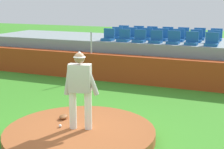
{
  "coord_description": "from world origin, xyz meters",
  "views": [
    {
      "loc": [
        3.5,
        -6.45,
        3.18
      ],
      "look_at": [
        0.0,
        1.94,
        1.14
      ],
      "focal_mm": 53.79,
      "sensor_mm": 36.0,
      "label": 1
    }
  ],
  "objects_px": {
    "stadium_chair_18": "(183,35)",
    "stadium_chair_19": "(199,36)",
    "stadium_chair_12": "(196,38)",
    "stadium_chair_10": "(162,37)",
    "stadium_chair_1": "(124,38)",
    "stadium_chair_14": "(123,33)",
    "stadium_chair_15": "(138,33)",
    "stadium_chair_8": "(131,35)",
    "stadium_chair_20": "(216,37)",
    "pitcher": "(80,85)",
    "stadium_chair_6": "(212,42)",
    "stadium_chair_7": "(117,35)",
    "stadium_chair_2": "(139,38)",
    "stadium_chair_9": "(146,36)",
    "stadium_chair_5": "(192,41)",
    "stadium_chair_17": "(167,35)",
    "baseball": "(60,126)",
    "stadium_chair_0": "(108,37)",
    "stadium_chair_11": "(178,37)",
    "stadium_chair_4": "(173,40)",
    "stadium_chair_3": "(156,39)",
    "stadium_chair_16": "(152,34)",
    "stadium_chair_13": "(213,39)",
    "fielding_glove": "(64,117)"
  },
  "relations": [
    {
      "from": "fielding_glove",
      "to": "stadium_chair_20",
      "type": "bearing_deg",
      "value": 147.42
    },
    {
      "from": "stadium_chair_6",
      "to": "stadium_chair_13",
      "type": "relative_size",
      "value": 1.0
    },
    {
      "from": "stadium_chair_8",
      "to": "stadium_chair_16",
      "type": "xyz_separation_m",
      "value": [
        0.7,
        0.85,
        0.0
      ]
    },
    {
      "from": "stadium_chair_0",
      "to": "stadium_chair_14",
      "type": "distance_m",
      "value": 1.82
    },
    {
      "from": "stadium_chair_6",
      "to": "stadium_chair_9",
      "type": "relative_size",
      "value": 1.0
    },
    {
      "from": "stadium_chair_7",
      "to": "stadium_chair_8",
      "type": "relative_size",
      "value": 1.0
    },
    {
      "from": "stadium_chair_14",
      "to": "stadium_chair_5",
      "type": "bearing_deg",
      "value": 152.45
    },
    {
      "from": "stadium_chair_10",
      "to": "stadium_chair_1",
      "type": "bearing_deg",
      "value": 33.35
    },
    {
      "from": "stadium_chair_2",
      "to": "stadium_chair_3",
      "type": "distance_m",
      "value": 0.69
    },
    {
      "from": "stadium_chair_7",
      "to": "pitcher",
      "type": "bearing_deg",
      "value": 105.66
    },
    {
      "from": "stadium_chair_2",
      "to": "stadium_chair_9",
      "type": "relative_size",
      "value": 1.0
    },
    {
      "from": "stadium_chair_2",
      "to": "stadium_chair_14",
      "type": "distance_m",
      "value": 2.31
    },
    {
      "from": "stadium_chair_4",
      "to": "stadium_chair_6",
      "type": "xyz_separation_m",
      "value": [
        1.44,
        -0.03,
        0.0
      ]
    },
    {
      "from": "stadium_chair_2",
      "to": "stadium_chair_19",
      "type": "height_order",
      "value": "same"
    },
    {
      "from": "baseball",
      "to": "stadium_chair_5",
      "type": "bearing_deg",
      "value": 74.23
    },
    {
      "from": "stadium_chair_6",
      "to": "stadium_chair_15",
      "type": "xyz_separation_m",
      "value": [
        -3.5,
        1.84,
        0.0
      ]
    },
    {
      "from": "stadium_chair_10",
      "to": "stadium_chair_11",
      "type": "distance_m",
      "value": 0.69
    },
    {
      "from": "stadium_chair_1",
      "to": "stadium_chair_15",
      "type": "height_order",
      "value": "same"
    },
    {
      "from": "baseball",
      "to": "stadium_chair_3",
      "type": "distance_m",
      "value": 6.79
    },
    {
      "from": "stadium_chair_3",
      "to": "stadium_chair_7",
      "type": "height_order",
      "value": "same"
    },
    {
      "from": "baseball",
      "to": "stadium_chair_5",
      "type": "relative_size",
      "value": 0.15
    },
    {
      "from": "stadium_chair_0",
      "to": "stadium_chair_18",
      "type": "xyz_separation_m",
      "value": [
        2.8,
        1.78,
        0.0
      ]
    },
    {
      "from": "stadium_chair_6",
      "to": "stadium_chair_11",
      "type": "distance_m",
      "value": 1.71
    },
    {
      "from": "stadium_chair_7",
      "to": "stadium_chair_17",
      "type": "distance_m",
      "value": 2.26
    },
    {
      "from": "pitcher",
      "to": "baseball",
      "type": "distance_m",
      "value": 1.13
    },
    {
      "from": "stadium_chair_15",
      "to": "stadium_chair_19",
      "type": "bearing_deg",
      "value": -179.85
    },
    {
      "from": "fielding_glove",
      "to": "stadium_chair_19",
      "type": "distance_m",
      "value": 8.3
    },
    {
      "from": "stadium_chair_5",
      "to": "stadium_chair_11",
      "type": "bearing_deg",
      "value": -52.21
    },
    {
      "from": "stadium_chair_3",
      "to": "stadium_chair_6",
      "type": "bearing_deg",
      "value": 179.05
    },
    {
      "from": "stadium_chair_14",
      "to": "stadium_chair_7",
      "type": "bearing_deg",
      "value": 93.14
    },
    {
      "from": "stadium_chair_14",
      "to": "stadium_chair_15",
      "type": "relative_size",
      "value": 1.0
    },
    {
      "from": "baseball",
      "to": "stadium_chair_19",
      "type": "distance_m",
      "value": 8.76
    },
    {
      "from": "stadium_chair_3",
      "to": "stadium_chair_6",
      "type": "xyz_separation_m",
      "value": [
        2.15,
        -0.04,
        0.0
      ]
    },
    {
      "from": "stadium_chair_9",
      "to": "stadium_chair_16",
      "type": "bearing_deg",
      "value": -88.64
    },
    {
      "from": "stadium_chair_5",
      "to": "stadium_chair_10",
      "type": "relative_size",
      "value": 1.0
    },
    {
      "from": "fielding_glove",
      "to": "stadium_chair_16",
      "type": "relative_size",
      "value": 0.6
    },
    {
      "from": "stadium_chair_1",
      "to": "stadium_chair_2",
      "type": "relative_size",
      "value": 1.0
    },
    {
      "from": "stadium_chair_12",
      "to": "stadium_chair_18",
      "type": "height_order",
      "value": "same"
    },
    {
      "from": "stadium_chair_8",
      "to": "stadium_chair_20",
      "type": "bearing_deg",
      "value": -165.92
    },
    {
      "from": "pitcher",
      "to": "stadium_chair_6",
      "type": "xyz_separation_m",
      "value": [
        2.13,
        6.47,
        0.33
      ]
    },
    {
      "from": "stadium_chair_19",
      "to": "stadium_chair_20",
      "type": "height_order",
      "value": "same"
    },
    {
      "from": "stadium_chair_2",
      "to": "stadium_chair_7",
      "type": "distance_m",
      "value": 1.62
    },
    {
      "from": "stadium_chair_6",
      "to": "stadium_chair_11",
      "type": "height_order",
      "value": "same"
    },
    {
      "from": "stadium_chair_3",
      "to": "stadium_chair_8",
      "type": "relative_size",
      "value": 1.0
    },
    {
      "from": "stadium_chair_13",
      "to": "stadium_chair_18",
      "type": "xyz_separation_m",
      "value": [
        -1.39,
        0.91,
        0.0
      ]
    },
    {
      "from": "stadium_chair_18",
      "to": "stadium_chair_19",
      "type": "height_order",
      "value": "same"
    },
    {
      "from": "stadium_chair_13",
      "to": "stadium_chair_19",
      "type": "distance_m",
      "value": 1.18
    },
    {
      "from": "stadium_chair_6",
      "to": "baseball",
      "type": "bearing_deg",
      "value": 68.45
    },
    {
      "from": "stadium_chair_9",
      "to": "baseball",
      "type": "bearing_deg",
      "value": 91.62
    },
    {
      "from": "stadium_chair_4",
      "to": "stadium_chair_15",
      "type": "relative_size",
      "value": 1.0
    }
  ]
}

